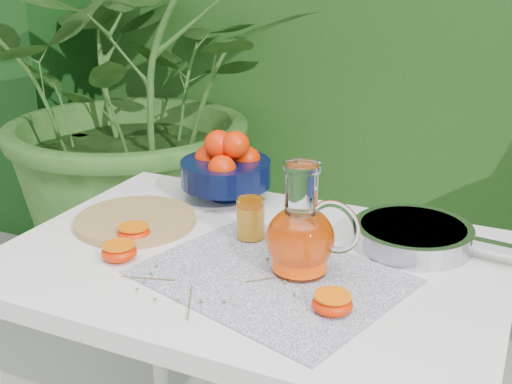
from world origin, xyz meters
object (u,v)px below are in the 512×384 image
at_px(cutting_board, 135,221).
at_px(juice_pitcher, 302,236).
at_px(saute_pan, 414,235).
at_px(white_table, 252,290).
at_px(fruit_bowl, 226,167).

distance_m(cutting_board, juice_pitcher, 0.43).
bearing_deg(saute_pan, juice_pitcher, -128.66).
height_order(white_table, cutting_board, cutting_board).
relative_size(cutting_board, saute_pan, 0.61).
distance_m(white_table, cutting_board, 0.32).
bearing_deg(saute_pan, fruit_bowl, 169.90).
relative_size(cutting_board, fruit_bowl, 0.98).
bearing_deg(juice_pitcher, white_table, 164.88).
bearing_deg(white_table, cutting_board, 173.87).
bearing_deg(cutting_board, saute_pan, 14.06).
xyz_separation_m(cutting_board, juice_pitcher, (0.42, -0.06, 0.07)).
distance_m(white_table, juice_pitcher, 0.20).
bearing_deg(cutting_board, white_table, -6.13).
relative_size(white_table, saute_pan, 2.24).
relative_size(fruit_bowl, juice_pitcher, 1.30).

